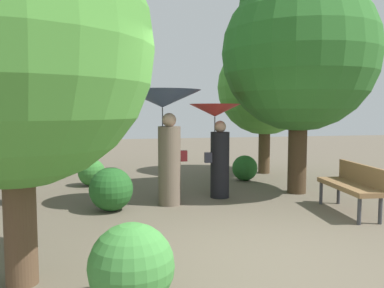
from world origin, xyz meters
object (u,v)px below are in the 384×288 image
at_px(park_bench, 353,183).
at_px(person_right, 217,133).
at_px(person_left, 165,118).
at_px(tree_near_right, 300,41).
at_px(tree_near_left, 13,26).
at_px(tree_far_back, 8,9).
at_px(tree_mid_left, 30,45).
at_px(tree_mid_right, 265,80).

bearing_deg(park_bench, person_right, -124.53).
bearing_deg(person_left, tree_near_right, -86.60).
xyz_separation_m(park_bench, tree_near_left, (-4.93, -1.71, 2.03)).
bearing_deg(tree_near_left, person_right, 48.15).
xyz_separation_m(tree_near_right, tree_far_back, (-5.61, 0.27, 0.41)).
height_order(tree_mid_left, tree_far_back, tree_far_back).
height_order(person_left, tree_far_back, tree_far_back).
bearing_deg(person_right, tree_mid_left, 39.21).
xyz_separation_m(person_right, tree_near_right, (1.78, 0.08, 1.87)).
height_order(park_bench, tree_far_back, tree_far_back).
distance_m(tree_near_right, tree_mid_left, 7.15).
distance_m(person_right, tree_mid_right, 3.69).
distance_m(person_left, person_right, 1.20).
bearing_deg(tree_near_left, tree_near_right, 35.66).
distance_m(tree_near_left, tree_far_back, 3.93).
distance_m(park_bench, tree_near_right, 3.16).
distance_m(person_left, tree_near_left, 3.68).
bearing_deg(tree_mid_left, tree_far_back, -86.01).
bearing_deg(tree_near_left, tree_far_back, 102.24).
relative_size(person_left, tree_near_left, 0.52).
distance_m(person_left, tree_mid_right, 4.58).
relative_size(person_left, tree_far_back, 0.39).
relative_size(tree_near_left, tree_mid_right, 1.00).
height_order(tree_near_left, tree_mid_right, tree_mid_right).
bearing_deg(tree_far_back, tree_near_left, -77.76).
bearing_deg(tree_near_right, tree_far_back, 177.27).
height_order(person_left, park_bench, person_left).
height_order(tree_mid_left, tree_mid_right, tree_mid_left).
bearing_deg(person_right, tree_near_left, 132.78).
distance_m(person_right, tree_mid_left, 6.23).
xyz_separation_m(tree_near_right, tree_mid_right, (0.37, 2.62, -0.58)).
bearing_deg(tree_near_left, tree_mid_left, 98.11).
height_order(person_left, person_right, person_left).
bearing_deg(tree_near_right, person_left, -171.23).
relative_size(person_left, park_bench, 1.37).
relative_size(person_right, tree_near_right, 0.38).
relative_size(park_bench, tree_mid_left, 0.29).
distance_m(park_bench, tree_far_back, 6.80).
distance_m(person_right, tree_near_right, 2.58).
xyz_separation_m(person_right, tree_mid_left, (-4.09, 4.15, 2.22)).
bearing_deg(person_right, tree_near_right, -92.95).
xyz_separation_m(person_right, park_bench, (1.91, -1.66, -0.78)).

